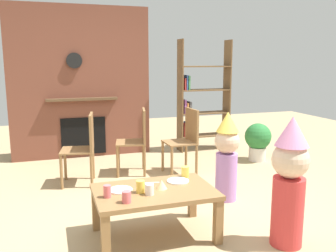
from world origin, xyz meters
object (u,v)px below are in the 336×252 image
Objects in this scene: bookshelf at (200,101)px; paper_plate_front at (178,181)px; paper_cup_far_right at (127,197)px; child_in_pink at (227,154)px; paper_cup_far_left at (140,187)px; paper_cup_near_right at (107,191)px; dining_chair_right at (186,137)px; paper_cup_center at (185,172)px; paper_plate_rear at (121,190)px; coffee_table at (154,197)px; dining_chair_middle at (137,137)px; child_with_cone_hat at (289,179)px; dining_chair_left at (84,144)px; paper_cup_near_left at (150,189)px; birthday_cake_slice at (161,184)px; potted_plant_tall at (258,140)px.

paper_plate_front is at bearing -116.80° from bookshelf.
child_in_pink is (1.30, 0.81, 0.04)m from paper_cup_far_right.
bookshelf is 17.81× the size of paper_cup_far_left.
dining_chair_right reaches higher than paper_cup_near_right.
paper_cup_center is 0.72m from child_in_pink.
paper_cup_near_right is 0.19m from paper_plate_rear.
paper_cup_far_right is at bearing -143.83° from coffee_table.
child_in_pink reaches higher than dining_chair_middle.
child_with_cone_hat is (1.32, -0.27, 0.10)m from paper_cup_far_right.
dining_chair_left is 0.77m from dining_chair_middle.
dining_chair_left is at bearing 102.07° from paper_cup_near_left.
child_with_cone_hat is at bearing 119.65° from dining_chair_middle.
paper_cup_far_right is (-0.16, -0.18, -0.01)m from paper_cup_far_left.
dining_chair_middle is (-0.72, 1.27, -0.02)m from child_in_pink.
child_with_cone_hat is (0.96, -0.49, 0.11)m from birthday_cake_slice.
paper_cup_near_left is at bearing -138.93° from potted_plant_tall.
birthday_cake_slice is 0.17× the size of potted_plant_tall.
bookshelf reaches higher than child_in_pink.
paper_cup_near_left is 1.29m from child_in_pink.
paper_cup_near_right reaches higher than coffee_table.
child_with_cone_hat is at bearing 134.44° from dining_chair_left.
coffee_table is at bearing -13.56° from paper_plate_rear.
child_in_pink is 1.12× the size of dining_chair_left.
bookshelf is 20.12× the size of paper_cup_far_right.
dining_chair_middle is 1.94m from potted_plant_tall.
paper_cup_far_right is 2.25m from dining_chair_right.
paper_cup_near_left is 0.08× the size of child_with_cone_hat.
child_in_pink is at bearing 32.81° from paper_cup_near_left.
paper_cup_near_left is 1.78m from dining_chair_left.
dining_chair_left is at bearing 120.68° from paper_cup_center.
dining_chair_left reaches higher than potted_plant_tall.
dining_chair_right is at bearing 66.69° from paper_plate_front.
child_with_cone_hat reaches higher than coffee_table.
paper_plate_front is (0.27, 0.14, 0.07)m from coffee_table.
paper_plate_rear is 0.23× the size of dining_chair_middle.
child_in_pink reaches higher than potted_plant_tall.
bookshelf is at bearing -131.61° from dining_chair_middle.
potted_plant_tall is at bearing 39.28° from paper_cup_far_left.
potted_plant_tall reaches higher than paper_cup_far_right.
child_with_cone_hat is (1.03, -0.49, 0.22)m from coffee_table.
child_with_cone_hat reaches higher than dining_chair_middle.
child_with_cone_hat is (1.10, -0.38, 0.10)m from paper_cup_near_left.
paper_plate_rear is at bearing 169.44° from birthday_cake_slice.
paper_cup_far_left is (-0.13, -0.03, 0.12)m from coffee_table.
dining_chair_right is at bearing 62.65° from birthday_cake_slice.
dining_chair_right is (1.35, 1.72, 0.02)m from paper_cup_near_right.
paper_cup_center is at bearing 130.41° from dining_chair_left.
bookshelf reaches higher than paper_plate_front.
paper_cup_near_left is at bearing 26.48° from paper_cup_far_right.
child_with_cone_hat reaches higher than child_in_pink.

